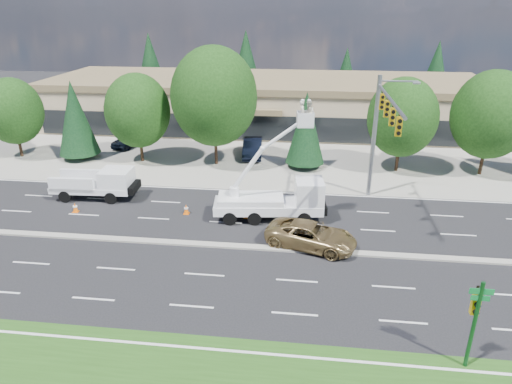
# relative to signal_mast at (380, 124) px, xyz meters

# --- Properties ---
(ground) EXTENTS (140.00, 140.00, 0.00)m
(ground) POSITION_rel_signal_mast_xyz_m (-10.03, -7.04, -6.06)
(ground) COLOR black
(ground) RESTS_ON ground
(concrete_apron) EXTENTS (140.00, 22.00, 0.01)m
(concrete_apron) POSITION_rel_signal_mast_xyz_m (-10.03, 12.96, -6.05)
(concrete_apron) COLOR gray
(concrete_apron) RESTS_ON ground
(road_median) EXTENTS (120.00, 0.55, 0.12)m
(road_median) POSITION_rel_signal_mast_xyz_m (-10.03, -7.04, -6.00)
(road_median) COLOR gray
(road_median) RESTS_ON ground
(strip_mall) EXTENTS (50.40, 15.40, 5.50)m
(strip_mall) POSITION_rel_signal_mast_xyz_m (-10.03, 22.93, -3.23)
(strip_mall) COLOR tan
(strip_mall) RESTS_ON ground
(tree_front_a) EXTENTS (5.34, 5.34, 7.41)m
(tree_front_a) POSITION_rel_signal_mast_xyz_m (-32.03, 7.96, -1.72)
(tree_front_a) COLOR #332114
(tree_front_a) RESTS_ON ground
(tree_front_b) EXTENTS (3.69, 3.69, 7.27)m
(tree_front_b) POSITION_rel_signal_mast_xyz_m (-26.03, 7.96, -2.16)
(tree_front_b) COLOR #332114
(tree_front_b) RESTS_ON ground
(tree_front_c) EXTENTS (5.79, 5.79, 8.03)m
(tree_front_c) POSITION_rel_signal_mast_xyz_m (-20.03, 7.96, -1.36)
(tree_front_c) COLOR #332114
(tree_front_c) RESTS_ON ground
(tree_front_d) EXTENTS (7.52, 7.52, 10.43)m
(tree_front_d) POSITION_rel_signal_mast_xyz_m (-13.03, 7.96, 0.05)
(tree_front_d) COLOR #332114
(tree_front_d) RESTS_ON ground
(tree_front_e) EXTENTS (3.40, 3.40, 6.71)m
(tree_front_e) POSITION_rel_signal_mast_xyz_m (-5.03, 7.96, -2.46)
(tree_front_e) COLOR #332114
(tree_front_e) RESTS_ON ground
(tree_front_f) EXTENTS (5.84, 5.84, 8.10)m
(tree_front_f) POSITION_rel_signal_mast_xyz_m (2.97, 7.96, -1.32)
(tree_front_f) COLOR #332114
(tree_front_f) RESTS_ON ground
(tree_front_g) EXTENTS (6.33, 6.33, 8.78)m
(tree_front_g) POSITION_rel_signal_mast_xyz_m (9.97, 7.96, -0.92)
(tree_front_g) COLOR #332114
(tree_front_g) RESTS_ON ground
(tree_back_a) EXTENTS (4.93, 4.93, 9.72)m
(tree_back_a) POSITION_rel_signal_mast_xyz_m (-28.03, 34.96, -0.84)
(tree_back_a) COLOR #332114
(tree_back_a) RESTS_ON ground
(tree_back_b) EXTENTS (5.17, 5.17, 10.20)m
(tree_back_b) POSITION_rel_signal_mast_xyz_m (-14.03, 34.96, -0.59)
(tree_back_b) COLOR #332114
(tree_back_b) RESTS_ON ground
(tree_back_c) EXTENTS (4.05, 4.05, 7.99)m
(tree_back_c) POSITION_rel_signal_mast_xyz_m (-0.03, 34.96, -1.77)
(tree_back_c) COLOR #332114
(tree_back_c) RESTS_ON ground
(tree_back_d) EXTENTS (4.58, 4.58, 9.04)m
(tree_back_d) POSITION_rel_signal_mast_xyz_m (11.97, 34.96, -1.21)
(tree_back_d) COLOR #332114
(tree_back_d) RESTS_ON ground
(signal_mast) EXTENTS (2.76, 10.16, 9.00)m
(signal_mast) POSITION_rel_signal_mast_xyz_m (0.00, 0.00, 0.00)
(signal_mast) COLOR gray
(signal_mast) RESTS_ON ground
(street_sign_pole) EXTENTS (0.90, 0.44, 4.00)m
(street_sign_pole) POSITION_rel_signal_mast_xyz_m (1.97, -15.45, -3.61)
(street_sign_pole) COLOR #0C3815
(street_sign_pole) RESTS_ON ground
(utility_pickup) EXTENTS (6.03, 2.56, 2.28)m
(utility_pickup) POSITION_rel_signal_mast_xyz_m (-20.17, -0.83, -5.12)
(utility_pickup) COLOR white
(utility_pickup) RESTS_ON ground
(bucket_truck) EXTENTS (7.48, 3.04, 8.13)m
(bucket_truck) POSITION_rel_signal_mast_xyz_m (-6.57, -2.76, -4.33)
(bucket_truck) COLOR white
(bucket_truck) RESTS_ON ground
(traffic_cone_a) EXTENTS (0.40, 0.40, 0.70)m
(traffic_cone_a) POSITION_rel_signal_mast_xyz_m (-20.81, -3.45, -5.72)
(traffic_cone_a) COLOR #FF6608
(traffic_cone_a) RESTS_ON ground
(traffic_cone_b) EXTENTS (0.40, 0.40, 0.70)m
(traffic_cone_b) POSITION_rel_signal_mast_xyz_m (-12.99, -2.81, -5.72)
(traffic_cone_b) COLOR #FF6608
(traffic_cone_b) RESTS_ON ground
(traffic_cone_c) EXTENTS (0.40, 0.40, 0.70)m
(traffic_cone_c) POSITION_rel_signal_mast_xyz_m (-8.72, -2.92, -5.72)
(traffic_cone_c) COLOR #FF6608
(traffic_cone_c) RESTS_ON ground
(minivan) EXTENTS (5.91, 3.93, 1.51)m
(minivan) POSITION_rel_signal_mast_xyz_m (-4.33, -6.44, -5.30)
(minivan) COLOR olive
(minivan) RESTS_ON ground
(parked_car_west) EXTENTS (2.99, 4.77, 1.51)m
(parked_car_west) POSITION_rel_signal_mast_xyz_m (-22.93, 12.35, -5.30)
(parked_car_west) COLOR black
(parked_car_west) RESTS_ON ground
(parked_car_east) EXTENTS (2.22, 5.21, 1.67)m
(parked_car_east) POSITION_rel_signal_mast_xyz_m (-10.03, 10.58, -5.22)
(parked_car_east) COLOR black
(parked_car_east) RESTS_ON ground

